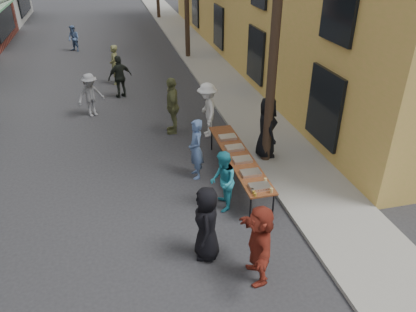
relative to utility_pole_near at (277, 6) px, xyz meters
name	(u,v)px	position (x,y,z in m)	size (l,w,h in m)	color
ground	(130,250)	(-4.30, -3.00, -4.50)	(120.00, 120.00, 0.00)	#28282B
sidewalk	(200,56)	(0.70, 12.00, -4.45)	(2.20, 60.00, 0.10)	gray
utility_pole_near	(277,6)	(0.00, 0.00, 0.00)	(0.26, 0.26, 9.00)	#2D2116
serving_table	(239,157)	(-1.11, -0.77, -3.79)	(0.70, 4.00, 0.75)	#612917
catering_tray_sausage	(260,187)	(-1.11, -2.42, -3.71)	(0.50, 0.33, 0.08)	maroon
catering_tray_foil_b	(251,173)	(-1.11, -1.77, -3.71)	(0.50, 0.33, 0.08)	#B2B2B7
catering_tray_buns	(242,160)	(-1.11, -1.07, -3.71)	(0.50, 0.33, 0.08)	tan
catering_tray_foil_d	(235,148)	(-1.11, -0.37, -3.71)	(0.50, 0.33, 0.08)	#B2B2B7
catering_tray_buns_end	(228,137)	(-1.11, 0.33, -3.71)	(0.50, 0.33, 0.08)	tan
condiment_jar_a	(255,195)	(-1.33, -2.72, -3.71)	(0.07, 0.07, 0.08)	#A57F26
condiment_jar_b	(254,192)	(-1.33, -2.62, -3.71)	(0.07, 0.07, 0.08)	#A57F26
condiment_jar_c	(252,190)	(-1.33, -2.52, -3.71)	(0.07, 0.07, 0.08)	#A57F26
cup_stack	(271,190)	(-0.91, -2.67, -3.69)	(0.08, 0.08, 0.12)	tan
guest_front_a	(207,223)	(-2.69, -3.55, -3.65)	(0.83, 0.54, 1.70)	black
guest_front_b	(196,149)	(-2.22, -0.34, -3.63)	(0.64, 0.42, 1.74)	#526E9F
guest_front_c	(223,181)	(-1.91, -1.98, -3.71)	(0.77, 0.60, 1.58)	teal
guest_front_d	(207,110)	(-1.28, 2.19, -3.57)	(1.20, 0.69, 1.85)	white
guest_front_e	(172,106)	(-2.37, 2.74, -3.52)	(1.15, 0.48, 1.96)	#646A3D
guest_queue_back	(259,244)	(-1.85, -4.40, -3.65)	(1.58, 0.50, 1.70)	maroon
server	(267,128)	(0.05, 0.20, -3.47)	(0.91, 0.59, 1.87)	black
passerby_left	(91,95)	(-5.10, 4.88, -3.68)	(1.06, 0.61, 1.64)	slate
passerby_mid	(120,77)	(-3.92, 6.62, -3.62)	(1.03, 0.43, 1.76)	black
passerby_right	(115,65)	(-4.07, 8.47, -3.62)	(0.64, 0.42, 1.76)	olive
passerby_far	(74,39)	(-6.14, 14.93, -3.77)	(0.71, 0.55, 1.47)	#4E6998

